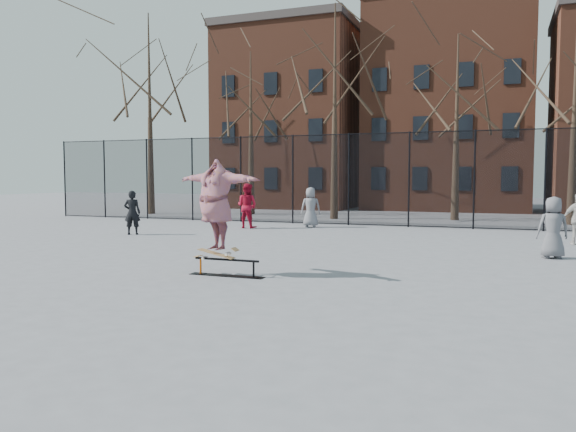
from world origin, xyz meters
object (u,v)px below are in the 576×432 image
at_px(skate_rail, 227,269).
at_px(bystander_black, 132,213).
at_px(bystander_extra, 553,228).
at_px(skater, 216,208).
at_px(bystander_grey, 311,207).
at_px(bystander_red, 247,206).
at_px(skateboard, 216,256).

xyz_separation_m(skate_rail, bystander_black, (-7.15, 6.46, 0.66)).
distance_m(bystander_black, bystander_extra, 13.93).
distance_m(skater, bystander_grey, 11.77).
bearing_deg(bystander_red, skater, 119.31).
height_order(bystander_grey, bystander_extra, bystander_grey).
height_order(bystander_red, bystander_extra, bystander_red).
bearing_deg(bystander_red, bystander_extra, 163.28).
bearing_deg(skate_rail, bystander_red, 112.75).
bearing_deg(skateboard, bystander_grey, 98.60).
height_order(skater, bystander_red, skater).
relative_size(skater, bystander_extra, 1.47).
relative_size(skate_rail, bystander_grey, 1.02).
relative_size(bystander_grey, bystander_red, 0.91).
bearing_deg(bystander_grey, skate_rail, 80.99).
bearing_deg(skateboard, bystander_red, 111.59).
bearing_deg(bystander_black, skate_rail, 114.26).
height_order(skate_rail, bystander_red, bystander_red).
bearing_deg(skate_rail, bystander_extra, 38.28).
bearing_deg(bystander_grey, bystander_black, 26.30).
bearing_deg(bystander_grey, bystander_extra, 125.33).
relative_size(bystander_black, bystander_red, 0.88).
height_order(skateboard, bystander_black, bystander_black).
bearing_deg(bystander_extra, skateboard, 23.69).
bearing_deg(skater, bystander_black, 156.56).
bearing_deg(skateboard, skate_rail, 0.00).
bearing_deg(skater, bystander_extra, 56.92).
xyz_separation_m(skateboard, bystander_red, (-4.09, 10.33, 0.49)).
bearing_deg(bystander_red, bystander_black, 61.70).
bearing_deg(skater, bystander_grey, 118.23).
distance_m(skateboard, bystander_grey, 11.76).
xyz_separation_m(skateboard, skater, (-0.00, 0.00, 1.02)).
distance_m(skate_rail, skater, 1.32).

